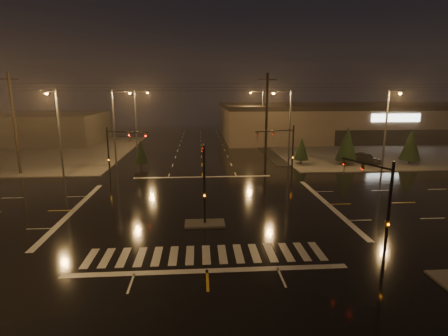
% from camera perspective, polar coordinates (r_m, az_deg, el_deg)
% --- Properties ---
extents(ground, '(140.00, 140.00, 0.00)m').
position_cam_1_polar(ground, '(30.47, -3.29, -6.42)').
color(ground, black).
rests_on(ground, ground).
extents(sidewalk_ne, '(36.00, 36.00, 0.12)m').
position_cam_1_polar(sidewalk_ne, '(66.91, 22.95, 3.02)').
color(sidewalk_ne, '#4D4A45').
rests_on(sidewalk_ne, ground).
extents(sidewalk_nw, '(36.00, 36.00, 0.12)m').
position_cam_1_polar(sidewalk_nw, '(66.62, -30.51, 2.25)').
color(sidewalk_nw, '#4D4A45').
rests_on(sidewalk_nw, ground).
extents(median_island, '(3.00, 1.60, 0.15)m').
position_cam_1_polar(median_island, '(26.68, -3.16, -9.03)').
color(median_island, '#4D4A45').
rests_on(median_island, ground).
extents(crosswalk, '(15.00, 2.60, 0.01)m').
position_cam_1_polar(crosswalk, '(22.14, -2.92, -13.92)').
color(crosswalk, beige).
rests_on(crosswalk, ground).
extents(stop_bar_near, '(16.00, 0.50, 0.01)m').
position_cam_1_polar(stop_bar_near, '(20.36, -2.80, -16.41)').
color(stop_bar_near, beige).
rests_on(stop_bar_near, ground).
extents(stop_bar_far, '(16.00, 0.50, 0.01)m').
position_cam_1_polar(stop_bar_far, '(41.03, -3.52, -1.46)').
color(stop_bar_far, beige).
rests_on(stop_bar_far, ground).
extents(parking_lot, '(50.00, 24.00, 0.08)m').
position_cam_1_polar(parking_lot, '(67.63, 27.49, 2.67)').
color(parking_lot, black).
rests_on(parking_lot, ground).
extents(retail_building, '(60.20, 28.30, 7.20)m').
position_cam_1_polar(retail_building, '(82.96, 21.31, 7.42)').
color(retail_building, '#725F51').
rests_on(retail_building, ground).
extents(commercial_block, '(30.00, 18.00, 5.60)m').
position_cam_1_polar(commercial_block, '(79.19, -30.20, 5.64)').
color(commercial_block, '#3A3633').
rests_on(commercial_block, ground).
extents(signal_mast_median, '(0.25, 4.59, 6.00)m').
position_cam_1_polar(signal_mast_median, '(26.48, -3.28, -0.86)').
color(signal_mast_median, black).
rests_on(signal_mast_median, ground).
extents(signal_mast_ne, '(4.84, 1.86, 6.00)m').
position_cam_1_polar(signal_mast_ne, '(40.64, 9.96, 3.68)').
color(signal_mast_ne, black).
rests_on(signal_mast_ne, ground).
extents(signal_mast_nw, '(4.84, 1.86, 6.00)m').
position_cam_1_polar(signal_mast_nw, '(40.50, -17.16, 3.28)').
color(signal_mast_nw, black).
rests_on(signal_mast_nw, ground).
extents(signal_mast_se, '(1.55, 3.87, 6.00)m').
position_cam_1_polar(signal_mast_se, '(22.65, 23.93, -4.33)').
color(signal_mast_se, black).
rests_on(signal_mast_se, ground).
extents(streetlight_1, '(2.77, 0.32, 10.00)m').
position_cam_1_polar(streetlight_1, '(48.25, -17.21, 7.07)').
color(streetlight_1, '#38383A').
rests_on(streetlight_1, ground).
extents(streetlight_2, '(2.77, 0.32, 10.00)m').
position_cam_1_polar(streetlight_2, '(63.90, -14.02, 8.42)').
color(streetlight_2, '#38383A').
rests_on(streetlight_2, ground).
extents(streetlight_3, '(2.77, 0.32, 10.00)m').
position_cam_1_polar(streetlight_3, '(46.47, 10.35, 7.24)').
color(streetlight_3, '#38383A').
rests_on(streetlight_3, ground).
extents(streetlight_4, '(2.77, 0.32, 10.00)m').
position_cam_1_polar(streetlight_4, '(65.98, 6.04, 8.83)').
color(streetlight_4, '#38383A').
rests_on(streetlight_4, ground).
extents(streetlight_5, '(0.32, 2.77, 10.00)m').
position_cam_1_polar(streetlight_5, '(43.18, -25.50, 5.86)').
color(streetlight_5, '#38383A').
rests_on(streetlight_5, ground).
extents(streetlight_6, '(0.32, 2.77, 10.00)m').
position_cam_1_polar(streetlight_6, '(46.01, 25.12, 6.23)').
color(streetlight_6, '#38383A').
rests_on(streetlight_6, ground).
extents(utility_pole_0, '(2.20, 0.32, 12.00)m').
position_cam_1_polar(utility_pole_0, '(48.16, -31.03, 6.25)').
color(utility_pole_0, black).
rests_on(utility_pole_0, ground).
extents(utility_pole_1, '(2.20, 0.32, 12.00)m').
position_cam_1_polar(utility_pole_1, '(43.80, 6.94, 7.48)').
color(utility_pole_1, black).
rests_on(utility_pole_1, ground).
extents(conifer_0, '(1.93, 1.93, 3.72)m').
position_cam_1_polar(conifer_0, '(48.61, 12.56, 3.09)').
color(conifer_0, black).
rests_on(conifer_0, ground).
extents(conifer_1, '(2.85, 2.85, 5.16)m').
position_cam_1_polar(conifer_1, '(49.79, 19.45, 3.73)').
color(conifer_1, black).
rests_on(conifer_1, ground).
extents(conifer_2, '(2.71, 2.71, 4.93)m').
position_cam_1_polar(conifer_2, '(53.74, 28.21, 3.43)').
color(conifer_2, black).
rests_on(conifer_2, ground).
extents(conifer_3, '(1.93, 1.93, 3.72)m').
position_cam_1_polar(conifer_3, '(46.23, -13.46, 2.58)').
color(conifer_3, black).
rests_on(conifer_3, ground).
extents(car_parked, '(3.87, 4.96, 1.58)m').
position_cam_1_polar(car_parked, '(52.25, 22.08, 1.53)').
color(car_parked, black).
rests_on(car_parked, ground).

